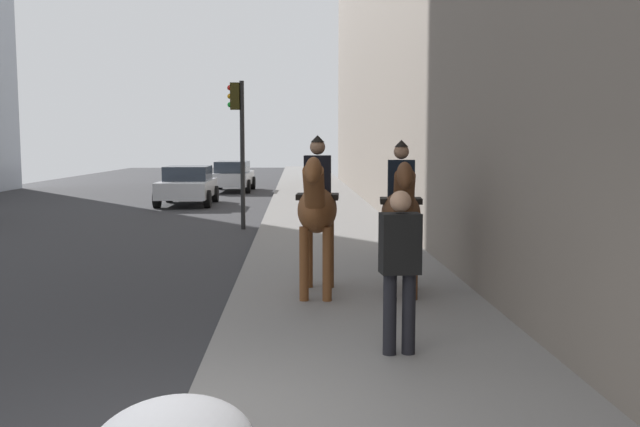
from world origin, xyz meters
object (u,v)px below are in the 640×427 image
Objects in this scene: traffic_light_near_curb at (239,131)px; pedestrian_greeting at (400,261)px; mounted_horse_far at (401,211)px; car_far_lane at (188,185)px; mounted_horse_near at (317,207)px; car_near_lane at (233,176)px.

pedestrian_greeting is at bearing -167.36° from traffic_light_near_curb.
mounted_horse_far reaches higher than pedestrian_greeting.
mounted_horse_far is 1.31× the size of pedestrian_greeting.
mounted_horse_near is at bearing 14.97° from car_far_lane.
mounted_horse_near is at bearing -82.28° from mounted_horse_far.
mounted_horse_far is at bearing -167.52° from car_near_lane.
mounted_horse_far is 0.57× the size of traffic_light_near_curb.
mounted_horse_near is 8.84m from traffic_light_near_curb.
mounted_horse_far is 16.91m from car_far_lane.
mounted_horse_near reaches higher than car_near_lane.
mounted_horse_far is 0.57× the size of car_far_lane.
car_near_lane and car_far_lane have the same top height.
mounted_horse_near is 1.21m from mounted_horse_far.
traffic_light_near_curb reaches higher than car_far_lane.
car_near_lane is at bearing 4.05° from pedestrian_greeting.
mounted_horse_far is at bearing -13.74° from pedestrian_greeting.
car_near_lane is 7.23m from car_far_lane.
mounted_horse_near is 2.94m from pedestrian_greeting.
mounted_horse_far is at bearing 96.82° from mounted_horse_near.
car_near_lane is at bearing -166.87° from mounted_horse_near.
mounted_horse_near is at bearing -168.17° from traffic_light_near_curb.
car_far_lane is (-7.15, 1.05, -0.00)m from car_near_lane.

